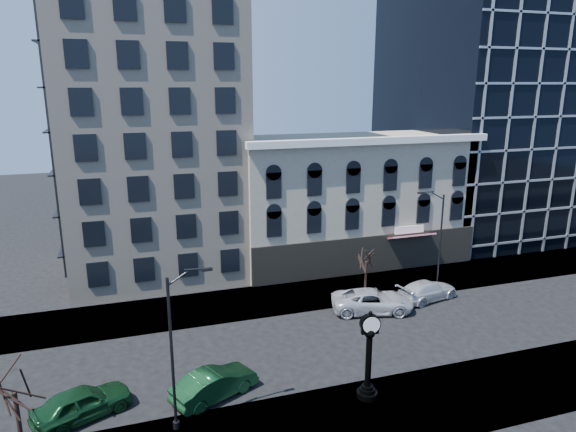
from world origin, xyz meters
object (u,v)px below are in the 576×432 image
object	(u,v)px
street_lamp_near	(182,308)
car_near_b	(215,384)
car_near_a	(82,403)
street_clock	(369,359)

from	to	relation	value
street_lamp_near	car_near_b	size ratio (longest dim) A/B	1.72
car_near_a	car_near_b	bearing A→B (deg)	-116.39
car_near_a	car_near_b	distance (m)	6.91
street_clock	street_lamp_near	distance (m)	10.61
street_clock	street_lamp_near	size ratio (longest dim) A/B	0.60
car_near_a	car_near_b	xyz separation A→B (m)	(6.90, -0.32, -0.04)
street_lamp_near	car_near_a	world-z (taller)	street_lamp_near
street_lamp_near	car_near_a	distance (m)	8.11
street_clock	car_near_a	distance (m)	15.32
street_clock	car_near_a	bearing A→B (deg)	177.99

